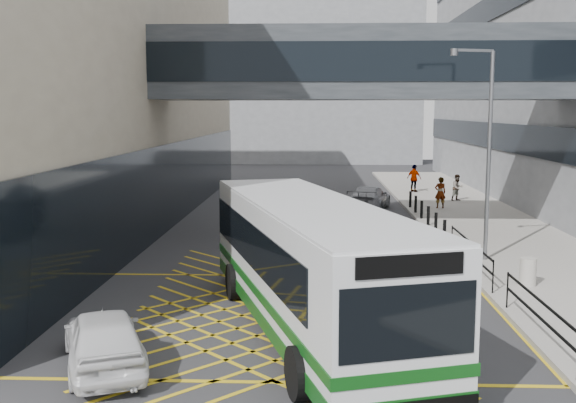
# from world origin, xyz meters

# --- Properties ---
(ground) EXTENTS (120.00, 120.00, 0.00)m
(ground) POSITION_xyz_m (0.00, 0.00, 0.00)
(ground) COLOR #333335
(building_far) EXTENTS (28.00, 16.00, 18.00)m
(building_far) POSITION_xyz_m (-2.00, 60.00, 9.00)
(building_far) COLOR gray
(building_far) RESTS_ON ground
(skybridge) EXTENTS (20.00, 4.10, 3.00)m
(skybridge) POSITION_xyz_m (3.00, 12.00, 7.50)
(skybridge) COLOR #373C42
(skybridge) RESTS_ON ground
(pavement) EXTENTS (6.00, 54.00, 0.16)m
(pavement) POSITION_xyz_m (9.00, 15.00, 0.08)
(pavement) COLOR #A29D94
(pavement) RESTS_ON ground
(box_junction) EXTENTS (12.00, 9.00, 0.01)m
(box_junction) POSITION_xyz_m (0.00, 0.00, 0.00)
(box_junction) COLOR gold
(box_junction) RESTS_ON ground
(bus) EXTENTS (5.97, 12.01, 3.29)m
(bus) POSITION_xyz_m (0.69, -1.14, 1.76)
(bus) COLOR silver
(bus) RESTS_ON ground
(car_white) EXTENTS (3.21, 4.61, 1.36)m
(car_white) POSITION_xyz_m (-3.66, -3.86, 0.68)
(car_white) COLOR silver
(car_white) RESTS_ON ground
(car_dark) EXTENTS (2.41, 5.27, 1.61)m
(car_dark) POSITION_xyz_m (1.02, 11.65, 0.80)
(car_dark) COLOR black
(car_dark) RESTS_ON ground
(car_silver) EXTENTS (3.04, 4.96, 1.44)m
(car_silver) POSITION_xyz_m (3.92, 19.88, 0.72)
(car_silver) COLOR gray
(car_silver) RESTS_ON ground
(street_lamp) EXTENTS (1.68, 0.67, 7.49)m
(street_lamp) POSITION_xyz_m (6.91, 6.56, 4.42)
(street_lamp) COLOR slate
(street_lamp) RESTS_ON pavement
(litter_bin) EXTENTS (0.50, 0.50, 0.86)m
(litter_bin) POSITION_xyz_m (7.47, 2.94, 0.59)
(litter_bin) COLOR #ADA89E
(litter_bin) RESTS_ON pavement
(kerb_railings) EXTENTS (0.05, 12.54, 1.00)m
(kerb_railings) POSITION_xyz_m (6.15, 1.78, 0.88)
(kerb_railings) COLOR black
(kerb_railings) RESTS_ON pavement
(bollards) EXTENTS (0.14, 10.14, 0.90)m
(bollards) POSITION_xyz_m (6.25, 15.00, 0.61)
(bollards) COLOR black
(bollards) RESTS_ON pavement
(pedestrian_a) EXTENTS (0.73, 0.56, 1.73)m
(pedestrian_a) POSITION_xyz_m (7.85, 19.71, 1.02)
(pedestrian_a) COLOR gray
(pedestrian_a) RESTS_ON pavement
(pedestrian_b) EXTENTS (0.89, 0.74, 1.58)m
(pedestrian_b) POSITION_xyz_m (9.46, 22.86, 0.95)
(pedestrian_b) COLOR gray
(pedestrian_b) RESTS_ON pavement
(pedestrian_c) EXTENTS (1.14, 1.10, 1.82)m
(pedestrian_c) POSITION_xyz_m (7.51, 27.22, 1.07)
(pedestrian_c) COLOR gray
(pedestrian_c) RESTS_ON pavement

